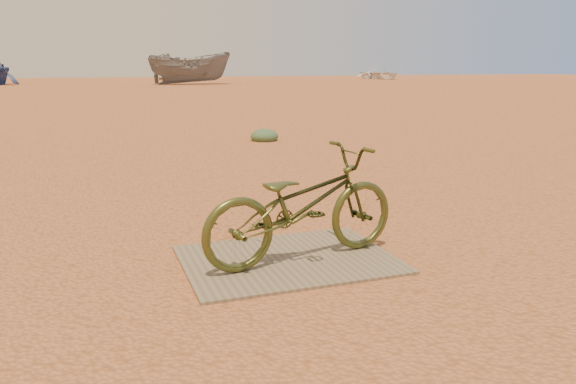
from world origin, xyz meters
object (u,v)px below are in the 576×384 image
object	(u,v)px
bicycle	(303,205)
boat_mid_right	(190,68)
boat_far_right	(381,74)
plywood_board	(288,259)

from	to	relation	value
bicycle	boat_mid_right	bearing A→B (deg)	-18.99
boat_mid_right	boat_far_right	size ratio (longest dim) A/B	1.23
plywood_board	boat_mid_right	world-z (taller)	boat_mid_right
boat_far_right	bicycle	bearing A→B (deg)	-129.03
bicycle	boat_far_right	distance (m)	50.53
boat_mid_right	boat_far_right	xyz separation A→B (m)	(19.21, 7.24, -0.63)
boat_mid_right	boat_far_right	distance (m)	20.54
bicycle	boat_mid_right	size ratio (longest dim) A/B	0.28
plywood_board	boat_mid_right	distance (m)	37.11
plywood_board	boat_far_right	xyz separation A→B (m)	(25.09, 43.86, 0.48)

